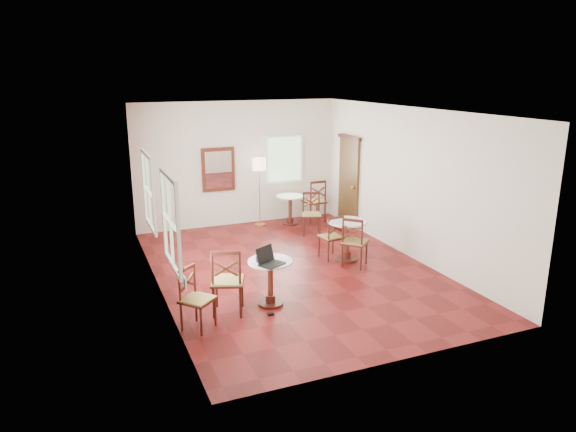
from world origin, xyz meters
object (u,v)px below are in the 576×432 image
object	(u,v)px
cafe_table_near	(270,277)
cafe_table_back	(290,207)
chair_back_b	(311,214)
navy_mug	(258,259)
water_glass	(276,257)
cafe_table_mid	(347,236)
chair_near_a	(227,281)
mouse	(268,261)
power_adapter	(271,314)
laptop	(269,260)
chair_mid_b	(354,242)
floor_lamp	(259,169)
chair_near_b	(196,299)
chair_back_a	(315,201)
chair_mid_a	(332,237)

from	to	relation	value
cafe_table_near	cafe_table_back	world-z (taller)	cafe_table_near
cafe_table_back	chair_back_b	world-z (taller)	chair_back_b
navy_mug	water_glass	xyz separation A→B (m)	(0.29, -0.02, -0.00)
cafe_table_back	water_glass	xyz separation A→B (m)	(-2.00, -4.21, 0.36)
cafe_table_mid	chair_near_a	bearing A→B (deg)	-153.69
chair_near_a	chair_back_b	distance (m)	4.43
mouse	power_adapter	distance (m)	0.84
cafe_table_back	mouse	xyz separation A→B (m)	(-2.14, -4.24, 0.33)
cafe_table_back	chair_near_a	bearing A→B (deg)	-123.55
cafe_table_back	laptop	distance (m)	4.88
chair_mid_b	floor_lamp	xyz separation A→B (m)	(-0.74, 3.37, 0.91)
chair_back_b	mouse	xyz separation A→B (m)	(-2.28, -3.30, 0.30)
cafe_table_back	chair_near_b	bearing A→B (deg)	-126.58
laptop	water_glass	xyz separation A→B (m)	(0.17, 0.14, -0.02)
chair_back_a	mouse	size ratio (longest dim) A/B	11.30
chair_back_b	laptop	world-z (taller)	laptop
water_glass	chair_near_a	bearing A→B (deg)	-177.24
cafe_table_back	chair_back_b	xyz separation A→B (m)	(0.14, -0.95, 0.03)
cafe_table_mid	chair_back_a	distance (m)	2.86
mouse	chair_near_b	bearing A→B (deg)	-177.52
chair_near_a	navy_mug	world-z (taller)	chair_near_a
laptop	chair_back_b	bearing A→B (deg)	26.00
power_adapter	floor_lamp	bearing A→B (deg)	72.44
chair_back_a	mouse	xyz separation A→B (m)	(-2.78, -4.20, 0.24)
cafe_table_mid	water_glass	world-z (taller)	water_glass
floor_lamp	power_adapter	xyz separation A→B (m)	(-1.51, -4.77, -1.39)
cafe_table_mid	water_glass	xyz separation A→B (m)	(-2.04, -1.37, 0.29)
chair_mid_b	chair_back_a	distance (m)	3.20
chair_mid_b	power_adapter	distance (m)	2.70
cafe_table_near	navy_mug	xyz separation A→B (m)	(-0.19, 0.02, 0.33)
cafe_table_near	chair_near_a	bearing A→B (deg)	-176.69
cafe_table_near	chair_back_a	world-z (taller)	chair_back_a
cafe_table_back	power_adapter	size ratio (longest dim) A/B	7.77
chair_near_a	laptop	xyz separation A→B (m)	(0.65, -0.10, 0.28)
chair_mid_b	floor_lamp	world-z (taller)	floor_lamp
chair_mid_a	floor_lamp	world-z (taller)	floor_lamp
cafe_table_near	chair_mid_b	size ratio (longest dim) A/B	0.76
chair_near_b	power_adapter	xyz separation A→B (m)	(1.14, -0.03, -0.44)
chair_near_a	mouse	distance (m)	0.72
water_glass	power_adapter	size ratio (longest dim) A/B	0.96
chair_near_a	chair_mid_b	distance (m)	3.03
chair_back_b	chair_near_a	bearing A→B (deg)	-110.53
chair_mid_a	chair_back_b	xyz separation A→B (m)	(0.32, 1.65, 0.03)
chair_mid_a	power_adapter	xyz separation A→B (m)	(-2.06, -1.98, -0.43)
cafe_table_mid	mouse	size ratio (longest dim) A/B	8.59
cafe_table_mid	chair_back_a	size ratio (longest dim) A/B	0.76
navy_mug	mouse	bearing A→B (deg)	-19.74
chair_near_a	floor_lamp	world-z (taller)	floor_lamp
cafe_table_mid	chair_back_b	bearing A→B (deg)	86.95
chair_back_a	power_adapter	xyz separation A→B (m)	(-2.88, -4.54, -0.52)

